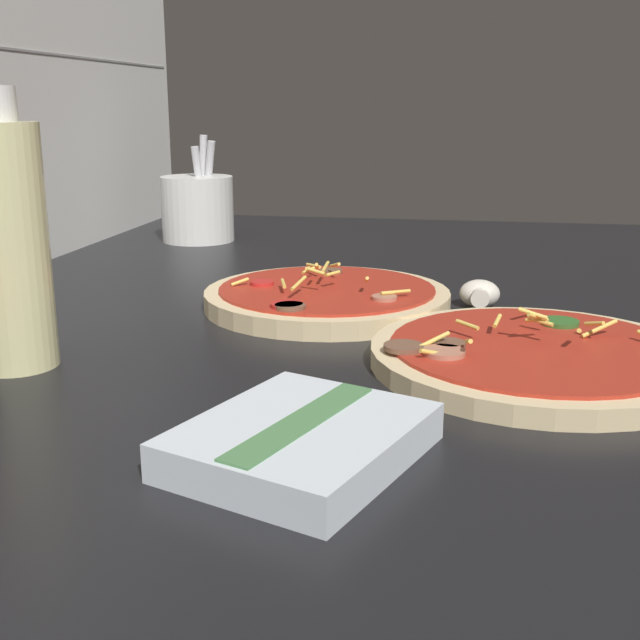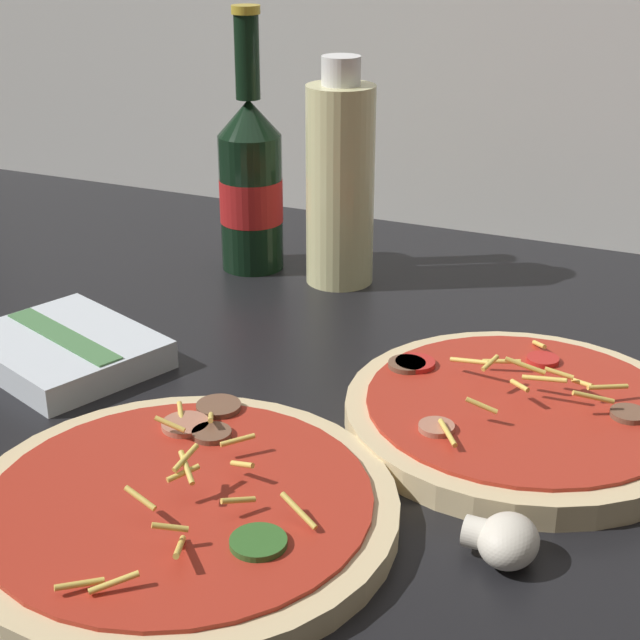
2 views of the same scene
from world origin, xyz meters
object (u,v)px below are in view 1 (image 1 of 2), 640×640
Objects in this scene: pizza_near at (537,356)px; oil_bottle at (6,243)px; mushroom_left at (480,294)px; dish_towel at (302,441)px; pizza_far at (327,297)px; utensil_crock at (198,208)px.

oil_bottle reaches higher than pizza_near.
mushroom_left is 0.24× the size of dish_towel.
pizza_far is 1.42× the size of dish_towel.
utensil_crock is (39.00, 27.05, 4.12)cm from pizza_far.
oil_bottle is (-6.99, 42.24, 9.29)cm from pizza_near.
pizza_near is at bearing -167.45° from mushroom_left.
utensil_crock is at bearing 40.36° from pizza_near.
pizza_near is 1.50× the size of dish_towel.
pizza_far is at bearing 7.25° from dish_towel.
dish_towel is (-37.38, -4.76, 0.13)cm from pizza_far.
mushroom_left reaches higher than dish_towel.
dish_towel is (-13.70, -26.71, -9.04)cm from oil_bottle.
pizza_near is at bearing -80.60° from oil_bottle.
dish_towel is (-20.69, 15.54, 0.26)cm from pizza_near.
utensil_crock is (36.27, 43.02, 3.72)cm from mushroom_left.
oil_bottle reaches higher than dish_towel.
utensil_crock is at bearing 49.87° from mushroom_left.
utensil_crock is (55.70, 47.34, 4.25)cm from pizza_near.
dish_towel is at bearing 164.39° from mushroom_left.
utensil_crock reaches higher than pizza_near.
mushroom_left is 0.27× the size of utensil_crock.
pizza_far is at bearing 99.73° from mushroom_left.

